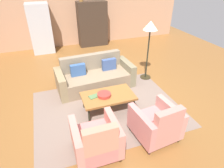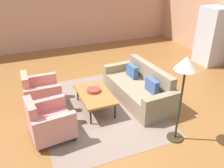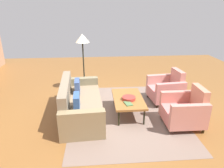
{
  "view_description": "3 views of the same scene",
  "coord_description": "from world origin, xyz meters",
  "px_view_note": "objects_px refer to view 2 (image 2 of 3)",
  "views": [
    {
      "loc": [
        -1.26,
        -4.03,
        2.92
      ],
      "look_at": [
        -0.01,
        -0.5,
        0.66
      ],
      "focal_mm": 30.86,
      "sensor_mm": 36.0,
      "label": 1
    },
    {
      "loc": [
        4.39,
        -2.0,
        3.13
      ],
      "look_at": [
        -0.14,
        -0.13,
        0.56
      ],
      "focal_mm": 38.18,
      "sensor_mm": 36.0,
      "label": 2
    },
    {
      "loc": [
        -4.54,
        0.17,
        2.49
      ],
      "look_at": [
        0.09,
        -0.19,
        0.7
      ],
      "focal_mm": 33.0,
      "sensor_mm": 36.0,
      "label": 3
    }
  ],
  "objects_px": {
    "refrigerator": "(212,36)",
    "book_stack": "(92,86)",
    "armchair_right": "(48,122)",
    "armchair_left": "(40,94)",
    "floor_lamp": "(185,72)",
    "coffee_table": "(95,95)",
    "couch": "(140,89)",
    "fruit_bowl": "(93,90)"
  },
  "relations": [
    {
      "from": "fruit_bowl",
      "to": "floor_lamp",
      "type": "distance_m",
      "value": 2.25
    },
    {
      "from": "coffee_table",
      "to": "armchair_right",
      "type": "xyz_separation_m",
      "value": [
        0.61,
        -1.17,
        -0.04
      ]
    },
    {
      "from": "book_stack",
      "to": "floor_lamp",
      "type": "bearing_deg",
      "value": 29.16
    },
    {
      "from": "armchair_right",
      "to": "book_stack",
      "type": "height_order",
      "value": "armchair_right"
    },
    {
      "from": "book_stack",
      "to": "floor_lamp",
      "type": "distance_m",
      "value": 2.41
    },
    {
      "from": "refrigerator",
      "to": "floor_lamp",
      "type": "xyz_separation_m",
      "value": [
        2.83,
        -3.33,
        0.52
      ]
    },
    {
      "from": "coffee_table",
      "to": "refrigerator",
      "type": "xyz_separation_m",
      "value": [
        -1.23,
        4.45,
        0.54
      ]
    },
    {
      "from": "refrigerator",
      "to": "armchair_right",
      "type": "bearing_deg",
      "value": -71.84
    },
    {
      "from": "armchair_left",
      "to": "floor_lamp",
      "type": "relative_size",
      "value": 0.51
    },
    {
      "from": "armchair_left",
      "to": "coffee_table",
      "type": "bearing_deg",
      "value": 63.1
    },
    {
      "from": "coffee_table",
      "to": "floor_lamp",
      "type": "bearing_deg",
      "value": 34.94
    },
    {
      "from": "floor_lamp",
      "to": "book_stack",
      "type": "bearing_deg",
      "value": -150.84
    },
    {
      "from": "coffee_table",
      "to": "armchair_right",
      "type": "relative_size",
      "value": 1.36
    },
    {
      "from": "couch",
      "to": "armchair_left",
      "type": "bearing_deg",
      "value": 72.25
    },
    {
      "from": "armchair_right",
      "to": "fruit_bowl",
      "type": "relative_size",
      "value": 2.82
    },
    {
      "from": "armchair_right",
      "to": "floor_lamp",
      "type": "bearing_deg",
      "value": 60.88
    },
    {
      "from": "fruit_bowl",
      "to": "refrigerator",
      "type": "height_order",
      "value": "refrigerator"
    },
    {
      "from": "armchair_left",
      "to": "book_stack",
      "type": "bearing_deg",
      "value": 77.24
    },
    {
      "from": "coffee_table",
      "to": "armchair_right",
      "type": "bearing_deg",
      "value": -62.52
    },
    {
      "from": "fruit_bowl",
      "to": "refrigerator",
      "type": "relative_size",
      "value": 0.17
    },
    {
      "from": "coffee_table",
      "to": "armchair_left",
      "type": "bearing_deg",
      "value": -117.24
    },
    {
      "from": "armchair_left",
      "to": "refrigerator",
      "type": "height_order",
      "value": "refrigerator"
    },
    {
      "from": "fruit_bowl",
      "to": "armchair_left",
      "type": "bearing_deg",
      "value": -113.47
    },
    {
      "from": "fruit_bowl",
      "to": "refrigerator",
      "type": "bearing_deg",
      "value": 104.38
    },
    {
      "from": "coffee_table",
      "to": "refrigerator",
      "type": "height_order",
      "value": "refrigerator"
    },
    {
      "from": "armchair_right",
      "to": "floor_lamp",
      "type": "distance_m",
      "value": 2.72
    },
    {
      "from": "couch",
      "to": "refrigerator",
      "type": "xyz_separation_m",
      "value": [
        -1.23,
        3.26,
        0.64
      ]
    },
    {
      "from": "armchair_left",
      "to": "floor_lamp",
      "type": "bearing_deg",
      "value": 46.43
    },
    {
      "from": "armchair_right",
      "to": "refrigerator",
      "type": "distance_m",
      "value": 5.93
    },
    {
      "from": "armchair_right",
      "to": "book_stack",
      "type": "distance_m",
      "value": 1.53
    },
    {
      "from": "book_stack",
      "to": "armchair_right",
      "type": "bearing_deg",
      "value": -52.67
    },
    {
      "from": "couch",
      "to": "armchair_left",
      "type": "xyz_separation_m",
      "value": [
        -0.6,
        -2.35,
        0.06
      ]
    },
    {
      "from": "coffee_table",
      "to": "armchair_left",
      "type": "relative_size",
      "value": 1.36
    },
    {
      "from": "couch",
      "to": "fruit_bowl",
      "type": "relative_size",
      "value": 6.89
    },
    {
      "from": "armchair_left",
      "to": "couch",
      "type": "bearing_deg",
      "value": 76.14
    },
    {
      "from": "book_stack",
      "to": "refrigerator",
      "type": "distance_m",
      "value": 4.52
    },
    {
      "from": "refrigerator",
      "to": "book_stack",
      "type": "bearing_deg",
      "value": -78.24
    },
    {
      "from": "coffee_table",
      "to": "book_stack",
      "type": "bearing_deg",
      "value": 171.68
    },
    {
      "from": "armchair_right",
      "to": "book_stack",
      "type": "relative_size",
      "value": 3.36
    },
    {
      "from": "armchair_right",
      "to": "floor_lamp",
      "type": "relative_size",
      "value": 0.51
    },
    {
      "from": "armchair_right",
      "to": "coffee_table",
      "type": "bearing_deg",
      "value": 111.79
    },
    {
      "from": "armchair_left",
      "to": "book_stack",
      "type": "xyz_separation_m",
      "value": [
        0.28,
        1.21,
        0.08
      ]
    }
  ]
}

